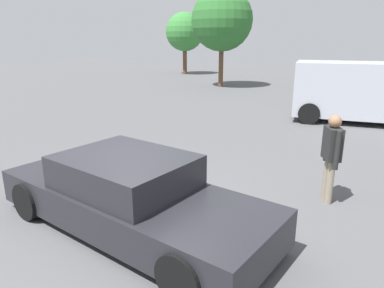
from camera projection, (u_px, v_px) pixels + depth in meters
ground_plane at (137, 221)px, 5.90m from camera, size 80.00×80.00×0.00m
sedan_foreground at (130, 196)px, 5.53m from camera, size 4.90×2.41×1.21m
dog at (130, 150)px, 8.81m from camera, size 0.30×0.61×0.42m
van_white at (367, 91)px, 12.67m from camera, size 5.23×2.87×2.15m
pedestrian at (332, 152)px, 6.34m from camera, size 0.40×0.51×1.66m
tree_back_left at (222, 20)px, 21.65m from camera, size 3.78×3.78×5.98m
tree_back_right at (185, 32)px, 30.23m from camera, size 3.26×3.26×5.21m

